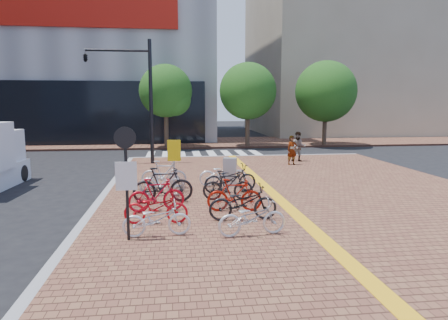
{
  "coord_description": "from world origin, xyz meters",
  "views": [
    {
      "loc": [
        -1.51,
        -11.85,
        3.39
      ],
      "look_at": [
        0.31,
        2.43,
        1.3
      ],
      "focal_mm": 32.0,
      "sensor_mm": 36.0,
      "label": 1
    }
  ],
  "objects": [
    {
      "name": "ground",
      "position": [
        0.0,
        0.0,
        0.0
      ],
      "size": [
        120.0,
        120.0,
        0.0
      ],
      "primitive_type": "plane",
      "color": "black",
      "rests_on": "ground"
    },
    {
      "name": "sidewalk",
      "position": [
        3.0,
        -5.0,
        0.07
      ],
      "size": [
        14.0,
        34.0,
        0.15
      ],
      "primitive_type": "cube",
      "color": "brown",
      "rests_on": "ground"
    },
    {
      "name": "tactile_strip",
      "position": [
        2.0,
        -5.0,
        0.16
      ],
      "size": [
        0.4,
        34.0,
        0.01
      ],
      "primitive_type": "cube",
      "color": "yellow",
      "rests_on": "sidewalk"
    },
    {
      "name": "kerb_west",
      "position": [
        -4.0,
        -5.0,
        0.08
      ],
      "size": [
        0.25,
        34.0,
        0.15
      ],
      "primitive_type": "cube",
      "color": "gray",
      "rests_on": "ground"
    },
    {
      "name": "kerb_north",
      "position": [
        3.0,
        12.0,
        0.08
      ],
      "size": [
        14.0,
        0.25,
        0.15
      ],
      "primitive_type": "cube",
      "color": "gray",
      "rests_on": "ground"
    },
    {
      "name": "far_sidewalk",
      "position": [
        0.0,
        21.0,
        0.07
      ],
      "size": [
        70.0,
        8.0,
        0.15
      ],
      "primitive_type": "cube",
      "color": "brown",
      "rests_on": "ground"
    },
    {
      "name": "building_beige",
      "position": [
        18.0,
        32.0,
        9.0
      ],
      "size": [
        20.0,
        18.0,
        18.0
      ],
      "primitive_type": "cube",
      "color": "gray",
      "rests_on": "ground"
    },
    {
      "name": "crosswalk",
      "position": [
        0.5,
        14.0,
        0.01
      ],
      "size": [
        7.5,
        4.0,
        0.01
      ],
      "color": "silver",
      "rests_on": "ground"
    },
    {
      "name": "street_trees",
      "position": [
        5.04,
        17.45,
        4.1
      ],
      "size": [
        16.2,
        4.6,
        6.35
      ],
      "color": "#38281E",
      "rests_on": "far_sidewalk"
    },
    {
      "name": "bike_0",
      "position": [
        -1.94,
        -2.35,
        0.58
      ],
      "size": [
        1.67,
        0.66,
        0.86
      ],
      "primitive_type": "imported",
      "rotation": [
        0.0,
        0.0,
        1.63
      ],
      "color": "white",
      "rests_on": "sidewalk"
    },
    {
      "name": "bike_1",
      "position": [
        -2.01,
        -1.32,
        0.6
      ],
      "size": [
        1.74,
        0.69,
        0.9
      ],
      "primitive_type": "imported",
      "rotation": [
        0.0,
        0.0,
        1.52
      ],
      "color": "red",
      "rests_on": "sidewalk"
    },
    {
      "name": "bike_2",
      "position": [
        -2.04,
        -0.08,
        0.66
      ],
      "size": [
        1.73,
        0.72,
        1.01
      ],
      "primitive_type": "imported",
      "rotation": [
        0.0,
        0.0,
        1.72
      ],
      "color": "#B50C1D",
      "rests_on": "sidewalk"
    },
    {
      "name": "bike_3",
      "position": [
        -1.87,
        0.96,
        0.73
      ],
      "size": [
        1.98,
        0.69,
        1.17
      ],
      "primitive_type": "imported",
      "rotation": [
        0.0,
        0.0,
        1.65
      ],
      "color": "black",
      "rests_on": "sidewalk"
    },
    {
      "name": "bike_4",
      "position": [
        -1.94,
        1.95,
        0.63
      ],
      "size": [
        1.67,
        0.75,
        0.97
      ],
      "primitive_type": "imported",
      "rotation": [
        0.0,
        0.0,
        1.38
      ],
      "color": "silver",
      "rests_on": "sidewalk"
    },
    {
      "name": "bike_5",
      "position": [
        -1.89,
        3.28,
        0.67
      ],
      "size": [
        1.79,
        0.75,
        1.04
      ],
      "primitive_type": "imported",
      "rotation": [
        0.0,
        0.0,
        1.42
      ],
      "color": "silver",
      "rests_on": "sidewalk"
    },
    {
      "name": "bike_6",
      "position": [
        0.36,
        -2.6,
        0.6
      ],
      "size": [
        1.78,
        0.81,
        0.9
      ],
      "primitive_type": "imported",
      "rotation": [
        0.0,
        0.0,
        1.7
      ],
      "color": "silver",
      "rests_on": "sidewalk"
    },
    {
      "name": "bike_7",
      "position": [
        0.37,
        -1.28,
        0.65
      ],
      "size": [
        1.9,
        0.67,
        0.99
      ],
      "primitive_type": "imported",
      "rotation": [
        0.0,
        0.0,
        1.56
      ],
      "color": "black",
      "rests_on": "sidewalk"
    },
    {
      "name": "bike_8",
      "position": [
        0.27,
        -0.36,
        0.64
      ],
      "size": [
        1.68,
        0.61,
        0.99
      ],
      "primitive_type": "imported",
      "rotation": [
        0.0,
        0.0,
        1.48
      ],
      "color": "#9E180B",
      "rests_on": "sidewalk"
    },
    {
      "name": "bike_9",
      "position": [
        0.26,
        1.0,
        0.65
      ],
      "size": [
        1.73,
        0.68,
        1.01
      ],
      "primitive_type": "imported",
      "rotation": [
        0.0,
        0.0,
        1.45
      ],
      "color": "black",
      "rests_on": "sidewalk"
    },
    {
      "name": "bike_10",
      "position": [
        0.5,
        2.15,
        0.66
      ],
      "size": [
        2.04,
        1.01,
        1.02
      ],
      "primitive_type": "imported",
      "rotation": [
        0.0,
        0.0,
        1.75
      ],
      "color": "black",
      "rests_on": "sidewalk"
    },
    {
      "name": "bike_11",
      "position": [
        0.37,
        3.31,
        0.63
      ],
      "size": [
        1.87,
        0.73,
        0.97
      ],
      "primitive_type": "imported",
      "rotation": [
        0.0,
        0.0,
        1.62
      ],
      "color": "white",
      "rests_on": "sidewalk"
    },
    {
      "name": "pedestrian_a",
      "position": [
        4.62,
        8.15,
        0.91
      ],
      "size": [
        0.62,
        0.47,
        1.52
      ],
      "primitive_type": "imported",
      "rotation": [
        0.0,
        0.0,
        0.21
      ],
      "color": "gray",
      "rests_on": "sidewalk"
    },
    {
      "name": "pedestrian_b",
      "position": [
        5.32,
        9.28,
        0.97
      ],
      "size": [
        0.91,
        0.78,
        1.64
      ],
      "primitive_type": "imported",
      "rotation": [
        0.0,
        0.0,
        -0.22
      ],
      "color": "#4D5161",
      "rests_on": "sidewalk"
    },
    {
      "name": "utility_box",
      "position": [
        0.65,
        3.23,
        0.71
      ],
      "size": [
        0.59,
        0.49,
        1.11
      ],
      "primitive_type": "cube",
      "rotation": [
        0.0,
        0.0,
        -0.26
      ],
      "color": "#B6B5BA",
      "rests_on": "sidewalk"
    },
    {
      "name": "yellow_sign",
      "position": [
        -1.5,
        3.16,
        1.42
      ],
      "size": [
        0.5,
        0.14,
        1.84
      ],
      "color": "#B7B7BC",
      "rests_on": "sidewalk"
    },
    {
      "name": "notice_sign",
      "position": [
        -2.6,
        -2.58,
        1.85
      ],
      "size": [
        0.5,
        0.12,
        2.69
      ],
      "color": "black",
      "rests_on": "sidewalk"
    },
    {
      "name": "traffic_light_pole",
      "position": [
        -4.13,
        9.62,
        4.6
      ],
      "size": [
        3.47,
        1.34,
        6.45
      ],
      "color": "black",
      "rests_on": "sidewalk"
    }
  ]
}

